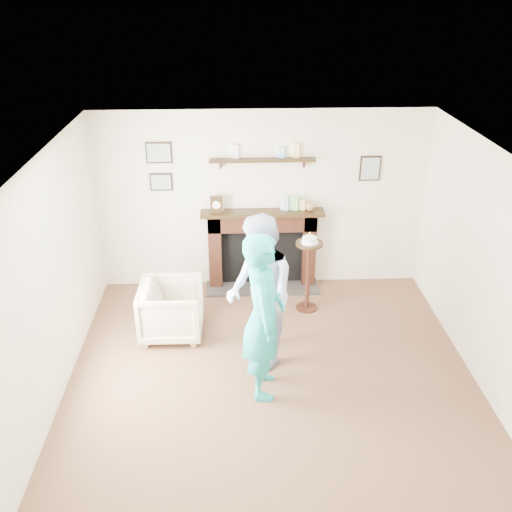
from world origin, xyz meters
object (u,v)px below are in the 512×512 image
Objects in this scene: armchair at (174,333)px; man at (259,361)px; woman at (263,388)px; pedestal_table at (309,263)px.

armchair is 0.42× the size of man.
woman is (1.06, -1.10, 0.00)m from armchair.
armchair is at bearing -132.92° from man.
woman is (0.02, -0.49, 0.00)m from man.
pedestal_table reaches higher than woman.
man is at bearing 2.47° from woman.
pedestal_table reaches higher than man.
man is at bearing -121.29° from pedestal_table.
woman is at bearing -112.54° from pedestal_table.
woman is at bearing -135.11° from armchair.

